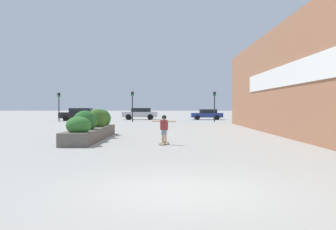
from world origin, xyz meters
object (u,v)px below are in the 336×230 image
object	(u,v)px
car_rightmost	(141,113)
traffic_light_left	(133,101)
car_center_left	(266,113)
traffic_light_far_left	(60,102)
skateboarder	(165,126)
car_leftmost	(208,114)
car_center_right	(81,114)
skateboard	(165,143)
traffic_light_right	(215,101)

from	to	relation	value
car_rightmost	traffic_light_left	world-z (taller)	traffic_light_left
car_center_left	traffic_light_far_left	size ratio (longest dim) A/B	1.28
skateboarder	traffic_light_far_left	world-z (taller)	traffic_light_far_left
car_leftmost	car_center_right	size ratio (longest dim) A/B	0.88
car_center_left	car_rightmost	xyz separation A→B (m)	(-15.67, 1.70, -0.05)
traffic_light_left	car_leftmost	bearing A→B (deg)	37.22
traffic_light_left	skateboard	bearing A→B (deg)	-81.40
car_center_left	car_rightmost	size ratio (longest dim) A/B	0.92
car_leftmost	traffic_light_far_left	bearing A→B (deg)	111.15
car_center_right	traffic_light_left	size ratio (longest dim) A/B	1.36
car_rightmost	traffic_light_right	world-z (taller)	traffic_light_right
car_rightmost	traffic_light_left	size ratio (longest dim) A/B	1.34
skateboarder	car_center_left	bearing A→B (deg)	91.64
traffic_light_right	car_leftmost	bearing A→B (deg)	91.41
car_center_right	traffic_light_right	size ratio (longest dim) A/B	1.36
skateboarder	car_leftmost	xyz separation A→B (m)	(5.22, 31.83, -0.12)
skateboard	car_center_left	distance (m)	32.54
skateboarder	car_rightmost	size ratio (longest dim) A/B	0.27
traffic_light_right	car_center_right	bearing A→B (deg)	169.67
car_rightmost	traffic_light_far_left	size ratio (longest dim) A/B	1.39
traffic_light_right	traffic_light_far_left	xyz separation A→B (m)	(-17.38, -0.20, -0.07)
skateboarder	traffic_light_far_left	xyz separation A→B (m)	(-12.00, 25.17, 1.39)
traffic_light_left	traffic_light_far_left	world-z (taller)	traffic_light_left
skateboard	traffic_light_far_left	xyz separation A→B (m)	(-12.00, 25.17, 2.15)
car_leftmost	car_center_left	distance (m)	7.22
car_center_left	traffic_light_far_left	distance (m)	24.78
skateboarder	car_center_left	xyz separation A→B (m)	(12.24, 30.14, 0.02)
car_center_right	traffic_light_far_left	xyz separation A→B (m)	(-1.61, -3.08, 1.43)
skateboarder	car_center_right	world-z (taller)	car_center_right
skateboarder	traffic_light_far_left	bearing A→B (deg)	139.23
skateboard	traffic_light_right	size ratio (longest dim) A/B	0.23
car_center_left	car_center_right	size ratio (longest dim) A/B	0.91
skateboarder	traffic_light_left	xyz separation A→B (m)	(-3.78, 24.99, 1.46)
car_rightmost	traffic_light_left	bearing A→B (deg)	177.08
traffic_light_left	skateboarder	bearing A→B (deg)	-81.40
car_center_right	traffic_light_right	distance (m)	16.11
traffic_light_left	traffic_light_right	bearing A→B (deg)	2.38
car_center_left	traffic_light_left	size ratio (longest dim) A/B	1.24
skateboarder	traffic_light_right	size ratio (longest dim) A/B	0.36
skateboard	traffic_light_left	distance (m)	25.38
skateboard	traffic_light_left	world-z (taller)	traffic_light_left
traffic_light_right	skateboard	bearing A→B (deg)	-101.98
car_center_left	skateboard	bearing A→B (deg)	-22.10
car_leftmost	car_center_left	bearing A→B (deg)	-103.57
car_center_left	traffic_light_right	world-z (taller)	traffic_light_right
car_leftmost	car_rightmost	bearing A→B (deg)	89.96
car_leftmost	car_rightmost	distance (m)	8.66
skateboard	car_rightmost	xyz separation A→B (m)	(-3.43, 31.84, 0.74)
traffic_light_left	car_center_right	bearing A→B (deg)	153.79
skateboard	skateboarder	size ratio (longest dim) A/B	0.65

